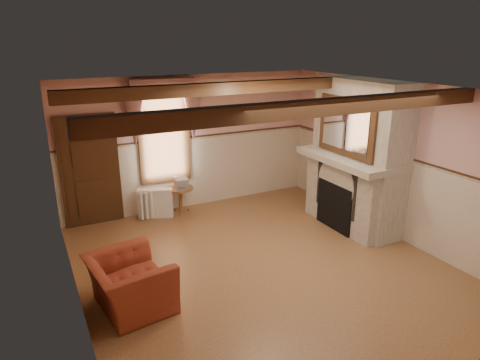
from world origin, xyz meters
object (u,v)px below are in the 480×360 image
armchair (130,284)px  radiator (155,203)px  mantel_clock (331,143)px  oil_lamp (334,142)px  side_table (181,200)px  bowl (343,150)px

armchair → radiator: size_ratio=1.59×
mantel_clock → oil_lamp: bearing=-90.0°
side_table → oil_lamp: (2.65, -1.59, 1.29)m
armchair → side_table: armchair is taller
armchair → radiator: bearing=-30.4°
oil_lamp → side_table: bearing=149.0°
side_table → radiator: (-0.54, 0.00, 0.02)m
armchair → oil_lamp: (4.39, 1.28, 1.20)m
radiator → mantel_clock: 3.74m
mantel_clock → side_table: bearing=150.4°
bowl → mantel_clock: size_ratio=1.38×
bowl → oil_lamp: (0.00, 0.26, 0.10)m
side_table → bowl: 3.45m
armchair → mantel_clock: mantel_clock is taller
bowl → mantel_clock: (0.00, 0.35, 0.06)m
armchair → radiator: 3.11m
armchair → radiator: armchair is taller
radiator → oil_lamp: 3.78m
bowl → oil_lamp: bearing=90.0°
mantel_clock → oil_lamp: 0.10m
armchair → mantel_clock: bearing=-80.5°
armchair → oil_lamp: size_ratio=3.97×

